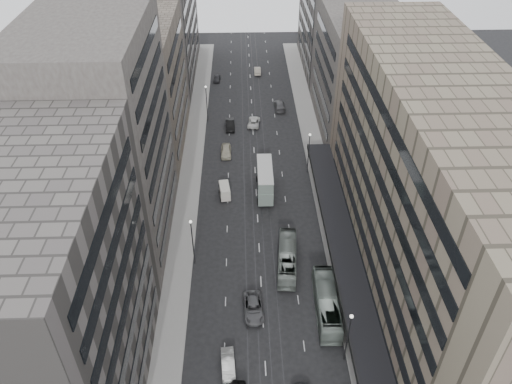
{
  "coord_description": "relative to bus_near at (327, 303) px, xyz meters",
  "views": [
    {
      "loc": [
        -2.25,
        -40.92,
        53.39
      ],
      "look_at": [
        -0.32,
        20.19,
        6.86
      ],
      "focal_mm": 35.0,
      "sensor_mm": 36.0,
      "label": 1
    }
  ],
  "objects": [
    {
      "name": "sedan_7",
      "position": [
        -2.22,
        57.89,
        -0.81
      ],
      "size": [
        2.49,
        5.73,
        1.64
      ],
      "primitive_type": "imported",
      "rotation": [
        0.0,
        0.0,
        3.18
      ],
      "color": "#4F4F51",
      "rests_on": "ground"
    },
    {
      "name": "sedan_6",
      "position": [
        -8.23,
        50.75,
        -0.92
      ],
      "size": [
        3.03,
        5.44,
        1.44
      ],
      "primitive_type": "imported",
      "rotation": [
        0.0,
        0.0,
        3.01
      ],
      "color": "silver",
      "rests_on": "ground"
    },
    {
      "name": "building_left_d",
      "position": [
        -30.0,
        76.6,
        12.36
      ],
      "size": [
        15.0,
        38.0,
        28.0
      ],
      "primitive_type": "cube",
      "color": "#605B56",
      "rests_on": "ground"
    },
    {
      "name": "panel_van",
      "position": [
        -14.01,
        25.67,
        -0.35
      ],
      "size": [
        2.22,
        3.88,
        2.33
      ],
      "rotation": [
        0.0,
        0.0,
        0.13
      ],
      "color": "beige",
      "rests_on": "ground"
    },
    {
      "name": "ground",
      "position": [
        -8.5,
        -2.4,
        -1.64
      ],
      "size": [
        220.0,
        220.0,
        0.0
      ],
      "primitive_type": "plane",
      "color": "black",
      "rests_on": "ground"
    },
    {
      "name": "sidewalk_left",
      "position": [
        -20.5,
        35.1,
        -1.56
      ],
      "size": [
        4.0,
        125.0,
        0.15
      ],
      "primitive_type": "cube",
      "color": "gray",
      "rests_on": "ground"
    },
    {
      "name": "building_right_far",
      "position": [
        13.0,
        79.6,
        12.36
      ],
      "size": [
        15.0,
        32.0,
        28.0
      ],
      "primitive_type": "cube",
      "color": "#605B56",
      "rests_on": "ground"
    },
    {
      "name": "building_left_c",
      "position": [
        -30.0,
        43.6,
        10.86
      ],
      "size": [
        15.0,
        28.0,
        25.0
      ],
      "primitive_type": "cube",
      "color": "#76695B",
      "rests_on": "ground"
    },
    {
      "name": "sidewalk_right",
      "position": [
        3.5,
        35.1,
        -1.56
      ],
      "size": [
        4.0,
        125.0,
        0.15
      ],
      "primitive_type": "cube",
      "color": "gray",
      "rests_on": "ground"
    },
    {
      "name": "lamp_right_far",
      "position": [
        1.2,
        32.6,
        3.57
      ],
      "size": [
        0.44,
        0.44,
        8.32
      ],
      "color": "#262628",
      "rests_on": "ground"
    },
    {
      "name": "sedan_5",
      "position": [
        -13.32,
        49.4,
        -0.79
      ],
      "size": [
        2.01,
        5.18,
        1.68
      ],
      "primitive_type": "imported",
      "rotation": [
        0.0,
        0.0,
        0.05
      ],
      "color": "black",
      "rests_on": "ground"
    },
    {
      "name": "building_left_b",
      "position": [
        -30.0,
        16.6,
        15.36
      ],
      "size": [
        15.0,
        26.0,
        34.0
      ],
      "primitive_type": "cube",
      "color": "#443F3B",
      "rests_on": "ground"
    },
    {
      "name": "pedestrian",
      "position": [
        3.81,
        -11.33,
        -0.62
      ],
      "size": [
        0.76,
        0.69,
        1.73
      ],
      "primitive_type": "imported",
      "rotation": [
        0.0,
        0.0,
        3.7
      ],
      "color": "black",
      "rests_on": "sidewalk_right"
    },
    {
      "name": "department_store",
      "position": [
        12.95,
        5.6,
        13.31
      ],
      "size": [
        19.2,
        60.0,
        30.0
      ],
      "color": "#7A6F59",
      "rests_on": "ground"
    },
    {
      "name": "sedan_9",
      "position": [
        -6.57,
        77.31,
        -0.88
      ],
      "size": [
        1.65,
        4.61,
        1.51
      ],
      "primitive_type": "imported",
      "rotation": [
        0.0,
        0.0,
        3.15
      ],
      "color": "#B5A996",
      "rests_on": "ground"
    },
    {
      "name": "building_right_mid",
      "position": [
        13.0,
        49.6,
        10.36
      ],
      "size": [
        15.0,
        28.0,
        24.0
      ],
      "primitive_type": "cube",
      "color": "#443F3B",
      "rests_on": "ground"
    },
    {
      "name": "lamp_left_near",
      "position": [
        -18.2,
        9.6,
        3.57
      ],
      "size": [
        0.44,
        0.44,
        8.32
      ],
      "color": "#262628",
      "rests_on": "ground"
    },
    {
      "name": "lamp_right_near",
      "position": [
        1.2,
        -7.4,
        3.57
      ],
      "size": [
        0.44,
        0.44,
        8.32
      ],
      "color": "#262628",
      "rests_on": "ground"
    },
    {
      "name": "sedan_4",
      "position": [
        -14.0,
        39.12,
        -0.78
      ],
      "size": [
        2.05,
        5.01,
        1.7
      ],
      "primitive_type": "imported",
      "rotation": [
        0.0,
        0.0,
        0.01
      ],
      "color": "beige",
      "rests_on": "ground"
    },
    {
      "name": "sedan_2",
      "position": [
        -9.73,
        0.28,
        -0.85
      ],
      "size": [
        2.91,
        5.8,
        1.58
      ],
      "primitive_type": "imported",
      "rotation": [
        0.0,
        0.0,
        0.05
      ],
      "color": "#545457",
      "rests_on": "ground"
    },
    {
      "name": "bus_far",
      "position": [
        -4.53,
        8.7,
        -0.11
      ],
      "size": [
        3.62,
        11.12,
        3.04
      ],
      "primitive_type": "imported",
      "rotation": [
        0.0,
        0.0,
        3.04
      ],
      "color": "gray",
      "rests_on": "ground"
    },
    {
      "name": "lamp_left_far",
      "position": [
        -18.2,
        52.6,
        3.57
      ],
      "size": [
        0.44,
        0.44,
        8.32
      ],
      "color": "#262628",
      "rests_on": "ground"
    },
    {
      "name": "sedan_8",
      "position": [
        -16.83,
        72.98,
        -0.97
      ],
      "size": [
        1.89,
        4.0,
        1.32
      ],
      "primitive_type": "imported",
      "rotation": [
        0.0,
        0.0,
        -0.09
      ],
      "color": "#28282B",
      "rests_on": "ground"
    },
    {
      "name": "building_left_a",
      "position": [
        -30.0,
        -10.4,
        13.36
      ],
      "size": [
        15.0,
        28.0,
        30.0
      ],
      "primitive_type": "cube",
      "color": "#605B56",
      "rests_on": "ground"
    },
    {
      "name": "double_decker",
      "position": [
        -7.0,
        26.7,
        1.1
      ],
      "size": [
        2.93,
        9.3,
        5.07
      ],
      "rotation": [
        0.0,
        0.0,
        -0.01
      ],
      "color": "gray",
      "rests_on": "ground"
    },
    {
      "name": "bus_near",
      "position": [
        0.0,
        0.0,
        0.0
      ],
      "size": [
        3.06,
        11.81,
        3.27
      ],
      "primitive_type": "imported",
      "rotation": [
        0.0,
        0.0,
        3.11
      ],
      "color": "gray",
      "rests_on": "ground"
    },
    {
      "name": "sedan_1",
      "position": [
        -13.0,
        -8.15,
        -0.9
      ],
      "size": [
        1.89,
        4.58,
        1.47
      ],
      "primitive_type": "imported",
      "rotation": [
        0.0,
        0.0,
        0.08
      ],
      "color": "beige",
      "rests_on": "ground"
    }
  ]
}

